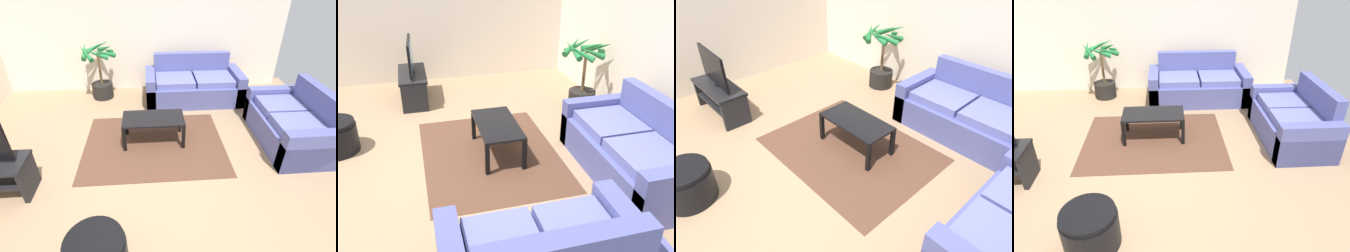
% 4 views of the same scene
% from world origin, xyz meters
% --- Properties ---
extents(ground_plane, '(6.60, 6.60, 0.00)m').
position_xyz_m(ground_plane, '(0.00, 0.00, 0.00)').
color(ground_plane, '#937556').
extents(wall_back, '(6.00, 0.06, 2.70)m').
position_xyz_m(wall_back, '(0.00, 3.00, 1.35)').
color(wall_back, beige).
rests_on(wall_back, ground).
extents(couch_main, '(1.92, 0.90, 0.90)m').
position_xyz_m(couch_main, '(0.97, 2.28, 0.30)').
color(couch_main, '#4C518C').
rests_on(couch_main, ground).
extents(couch_loveseat, '(0.90, 1.56, 0.90)m').
position_xyz_m(couch_loveseat, '(2.28, 0.73, 0.30)').
color(couch_loveseat, '#4C518C').
rests_on(couch_loveseat, ground).
extents(coffee_table, '(0.95, 0.50, 0.43)m').
position_xyz_m(coffee_table, '(0.11, 0.88, 0.37)').
color(coffee_table, black).
rests_on(coffee_table, ground).
extents(area_rug, '(2.20, 1.70, 0.01)m').
position_xyz_m(area_rug, '(0.11, 0.78, 0.00)').
color(area_rug, '#513323').
rests_on(area_rug, ground).
extents(potted_palm, '(0.76, 0.74, 1.14)m').
position_xyz_m(potted_palm, '(-0.92, 2.55, 0.49)').
color(potted_palm, black).
rests_on(potted_palm, ground).
extents(ottoman, '(0.57, 0.57, 0.43)m').
position_xyz_m(ottoman, '(-0.47, -1.14, 0.21)').
color(ottoman, black).
rests_on(ottoman, ground).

